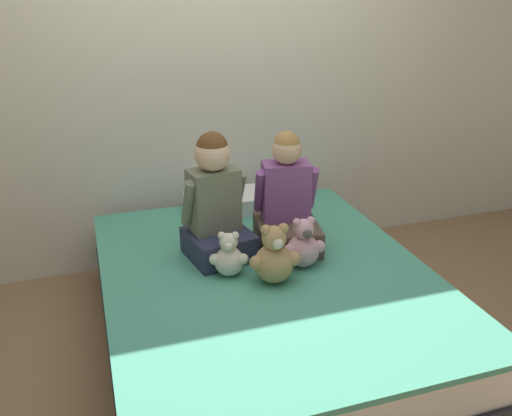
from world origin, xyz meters
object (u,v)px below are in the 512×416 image
at_px(teddy_bear_between_children, 274,258).
at_px(pillow_at_headboard, 225,203).
at_px(child_on_left, 215,204).
at_px(child_on_right, 286,204).
at_px(bed, 266,307).
at_px(teddy_bear_held_by_right_child, 303,246).
at_px(teddy_bear_held_by_left_child, 229,257).

bearing_deg(teddy_bear_between_children, pillow_at_headboard, 95.08).
bearing_deg(child_on_left, child_on_right, -10.77).
relative_size(bed, child_on_right, 3.11).
bearing_deg(pillow_at_headboard, teddy_bear_held_by_right_child, -76.60).
bearing_deg(pillow_at_headboard, teddy_bear_between_children, -89.87).
distance_m(teddy_bear_held_by_left_child, pillow_at_headboard, 0.83).
bearing_deg(teddy_bear_held_by_right_child, bed, 179.43).
relative_size(bed, teddy_bear_held_by_left_child, 8.44).
height_order(bed, pillow_at_headboard, pillow_at_headboard).
bearing_deg(child_on_right, child_on_left, -170.60).
distance_m(child_on_right, teddy_bear_between_children, 0.44).
xyz_separation_m(teddy_bear_held_by_right_child, teddy_bear_between_children, (-0.20, -0.10, 0.02)).
height_order(bed, teddy_bear_between_children, teddy_bear_between_children).
xyz_separation_m(teddy_bear_between_children, pillow_at_headboard, (-0.00, 0.93, -0.07)).
relative_size(teddy_bear_between_children, pillow_at_headboard, 0.62).
bearing_deg(child_on_left, pillow_at_headboard, 59.76).
relative_size(teddy_bear_held_by_left_child, teddy_bear_between_children, 0.77).
relative_size(teddy_bear_held_by_right_child, teddy_bear_between_children, 0.88).
bearing_deg(teddy_bear_held_by_right_child, child_on_right, 89.77).
xyz_separation_m(child_on_left, teddy_bear_held_by_right_child, (0.40, -0.27, -0.18)).
bearing_deg(pillow_at_headboard, teddy_bear_held_by_left_child, -103.61).
height_order(teddy_bear_held_by_left_child, pillow_at_headboard, teddy_bear_held_by_left_child).
bearing_deg(teddy_bear_held_by_left_child, child_on_right, 47.92).
distance_m(bed, pillow_at_headboard, 0.87).
bearing_deg(teddy_bear_held_by_right_child, teddy_bear_held_by_left_child, 176.38).
relative_size(teddy_bear_held_by_right_child, pillow_at_headboard, 0.55).
bearing_deg(bed, teddy_bear_between_children, -88.84).
xyz_separation_m(child_on_left, teddy_bear_between_children, (0.20, -0.37, -0.17)).
bearing_deg(child_on_right, teddy_bear_held_by_right_child, -81.74).
xyz_separation_m(child_on_right, pillow_at_headboard, (-0.20, 0.57, -0.19)).
bearing_deg(child_on_left, bed, -63.52).
relative_size(bed, child_on_left, 2.95).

